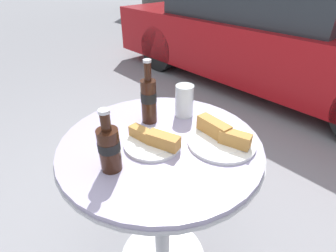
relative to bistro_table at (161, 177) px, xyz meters
name	(u,v)px	position (x,y,z in m)	size (l,w,h in m)	color
bistro_table	(161,177)	(0.00, 0.00, 0.00)	(0.76, 0.76, 0.74)	#B7B7BC
cola_bottle_left	(109,147)	(0.01, -0.21, 0.26)	(0.07, 0.07, 0.21)	#33190F
cola_bottle_right	(149,99)	(-0.14, 0.06, 0.28)	(0.06, 0.06, 0.26)	#33190F
drinking_glass	(184,102)	(-0.08, 0.20, 0.24)	(0.08, 0.08, 0.14)	#C68923
lunch_plate_near	(153,141)	(0.00, -0.04, 0.20)	(0.21, 0.21, 0.06)	white
lunch_plate_far	(222,138)	(0.16, 0.16, 0.20)	(0.25, 0.25, 0.07)	white
parked_car	(277,33)	(-0.96, 2.68, 0.02)	(4.16, 1.82, 1.24)	#9E0F14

